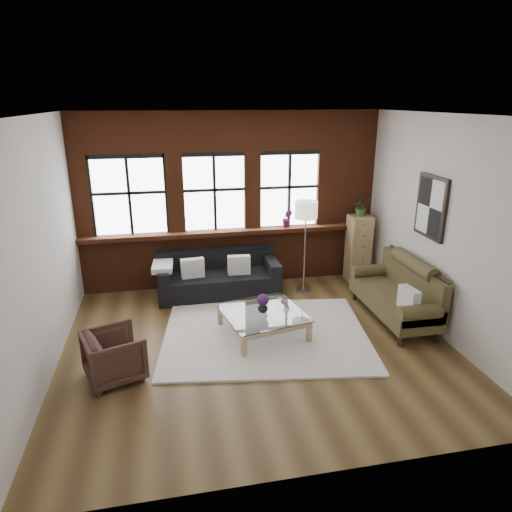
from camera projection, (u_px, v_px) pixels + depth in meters
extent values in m
plane|color=#4B361B|center=(257.00, 344.00, 6.64)|extent=(5.50, 5.50, 0.00)
plane|color=white|center=(258.00, 115.00, 5.60)|extent=(5.50, 5.50, 0.00)
plane|color=beige|center=(231.00, 201.00, 8.44)|extent=(5.50, 0.00, 5.50)
plane|color=beige|center=(317.00, 325.00, 3.81)|extent=(5.50, 0.00, 5.50)
plane|color=beige|center=(39.00, 252.00, 5.61)|extent=(0.00, 5.00, 5.00)
plane|color=beige|center=(442.00, 228.00, 6.63)|extent=(0.00, 5.00, 5.00)
cube|color=#5F2A16|center=(232.00, 232.00, 8.48)|extent=(5.50, 0.30, 0.08)
cube|color=beige|center=(265.00, 334.00, 6.89)|extent=(3.34, 2.79, 0.03)
cube|color=silver|center=(193.00, 268.00, 7.98)|extent=(0.41, 0.19, 0.34)
cube|color=silver|center=(239.00, 265.00, 8.13)|extent=(0.41, 0.17, 0.34)
cube|color=silver|center=(409.00, 299.00, 6.66)|extent=(0.18, 0.39, 0.34)
imported|color=#38231C|center=(114.00, 356.00, 5.75)|extent=(0.88, 0.87, 0.64)
imported|color=#B2B2B2|center=(263.00, 307.00, 6.78)|extent=(0.20, 0.20, 0.16)
sphere|color=#491C53|center=(263.00, 300.00, 6.74)|extent=(0.18, 0.18, 0.18)
cube|color=#A28458|center=(358.00, 249.00, 8.79)|extent=(0.40, 0.40, 1.30)
imported|color=#2D5923|center=(361.00, 207.00, 8.52)|extent=(0.34, 0.30, 0.36)
imported|color=#491C53|center=(287.00, 218.00, 8.58)|extent=(0.23, 0.21, 0.35)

